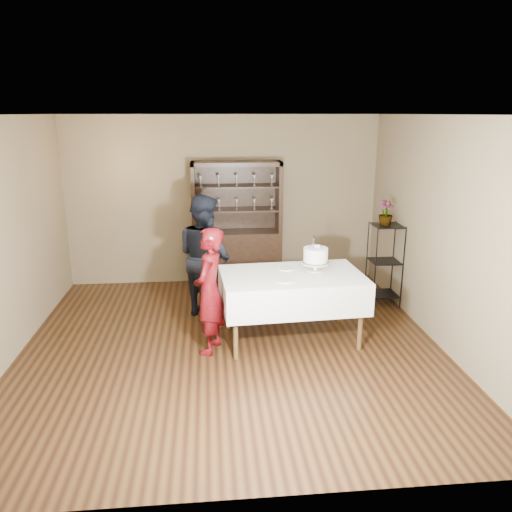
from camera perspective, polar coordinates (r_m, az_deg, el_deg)
The scene contains 14 objects.
floor at distance 6.15m, azimuth -2.75°, elevation -10.22°, with size 5.00×5.00×0.00m, color black.
ceiling at distance 5.51m, azimuth -3.14°, elevation 15.83°, with size 5.00×5.00×0.00m, color silver.
back_wall at distance 8.13m, azimuth -3.75°, elevation 6.32°, with size 5.00×0.02×2.70m, color brown.
wall_left at distance 6.11m, azimuth -27.06°, elevation 1.32°, with size 0.02×5.00×2.70m, color brown.
wall_right at distance 6.30m, azimuth 20.44°, elevation 2.48°, with size 0.02×5.00×2.70m, color brown.
china_hutch at distance 8.04m, azimuth -2.18°, elevation 1.24°, with size 1.40×0.48×2.00m.
plant_etagere at distance 7.46m, azimuth 14.48°, elevation -0.57°, with size 0.42×0.42×1.20m.
cake_table at distance 6.08m, azimuth 4.10°, elevation -3.88°, with size 1.76×1.15×0.85m.
woman at distance 5.77m, azimuth -5.35°, elevation -4.01°, with size 0.54×0.36×1.49m, color #38050F.
man at distance 6.83m, azimuth -5.91°, elevation 0.03°, with size 0.82×0.64×1.69m, color black.
cake at distance 6.12m, azimuth 6.82°, elevation -0.06°, with size 0.33×0.33×0.46m.
plate_near at distance 5.76m, azimuth 3.43°, elevation -2.82°, with size 0.20×0.20×0.01m, color white.
plate_far at distance 6.19m, azimuth 3.49°, elevation -1.45°, with size 0.19×0.19×0.01m, color white.
potted_plant at distance 7.26m, azimuth 14.61°, elevation 4.79°, with size 0.20×0.20×0.36m, color #456F34.
Camera 1 is at (-0.24, -5.51, 2.72)m, focal length 35.00 mm.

